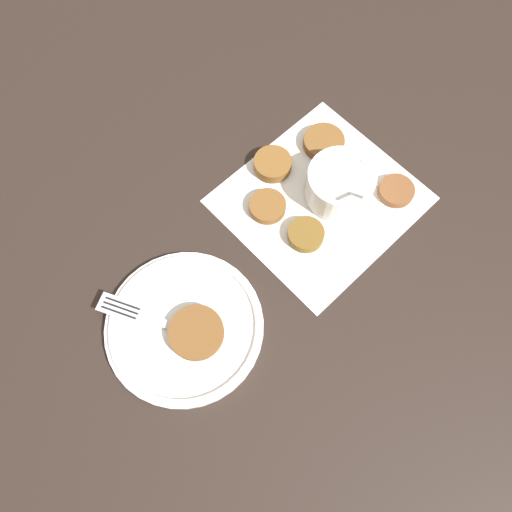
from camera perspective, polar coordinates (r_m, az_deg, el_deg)
ground_plane at (r=0.82m, az=6.19°, el=6.79°), size 4.00×4.00×0.00m
napkin at (r=0.82m, az=7.34°, el=6.42°), size 0.31×0.29×0.00m
sauce_bowl at (r=0.80m, az=9.53°, el=7.98°), size 0.12×0.12×0.10m
fritter_0 at (r=0.78m, az=5.72°, el=2.47°), size 0.06×0.06×0.02m
fritter_1 at (r=0.80m, az=1.33°, el=5.70°), size 0.06×0.06×0.01m
fritter_2 at (r=0.87m, az=7.76°, el=12.75°), size 0.07×0.07×0.02m
fritter_3 at (r=0.84m, az=15.74°, el=7.19°), size 0.06×0.06×0.01m
fritter_4 at (r=0.83m, az=1.92°, el=10.45°), size 0.06×0.06×0.02m
serving_plate at (r=0.74m, az=-8.19°, el=-7.97°), size 0.23×0.23×0.02m
fritter_on_plate at (r=0.72m, az=-6.86°, el=-8.67°), size 0.08×0.08×0.01m
fork at (r=0.74m, az=-12.74°, el=-6.73°), size 0.11×0.16×0.00m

